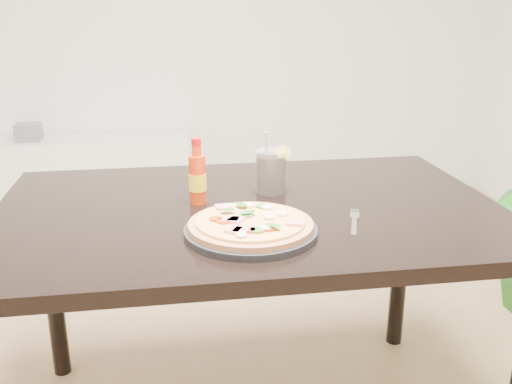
{
  "coord_description": "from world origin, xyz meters",
  "views": [
    {
      "loc": [
        -0.22,
        -1.49,
        1.29
      ],
      "look_at": [
        -0.01,
        -0.12,
        0.83
      ],
      "focal_mm": 40.0,
      "sensor_mm": 36.0,
      "label": 1
    }
  ],
  "objects": [
    {
      "name": "hot_sauce_bottle",
      "position": [
        -0.14,
        0.04,
        0.82
      ],
      "size": [
        0.06,
        0.06,
        0.19
      ],
      "rotation": [
        0.0,
        0.0,
        -0.39
      ],
      "color": "red",
      "rests_on": "dining_table"
    },
    {
      "name": "pizza",
      "position": [
        -0.03,
        -0.21,
        0.78
      ],
      "size": [
        0.31,
        0.31,
        0.03
      ],
      "color": "tan",
      "rests_on": "plate"
    },
    {
      "name": "plate",
      "position": [
        -0.03,
        -0.21,
        0.76
      ],
      "size": [
        0.33,
        0.33,
        0.02
      ],
      "primitive_type": "cylinder",
      "color": "black",
      "rests_on": "dining_table"
    },
    {
      "name": "fork",
      "position": [
        0.25,
        -0.17,
        0.75
      ],
      "size": [
        0.08,
        0.18,
        0.0
      ],
      "rotation": [
        0.0,
        0.0,
        -0.34
      ],
      "color": "silver",
      "rests_on": "dining_table"
    },
    {
      "name": "media_console",
      "position": [
        -0.8,
        2.07,
        0.25
      ],
      "size": [
        1.4,
        0.34,
        0.5
      ],
      "primitive_type": "cube",
      "color": "white",
      "rests_on": "ground"
    },
    {
      "name": "cd_stack",
      "position": [
        -1.05,
        2.05,
        0.55
      ],
      "size": [
        0.14,
        0.12,
        0.1
      ],
      "color": "slate",
      "rests_on": "media_console"
    },
    {
      "name": "dining_table",
      "position": [
        -0.01,
        -0.0,
        0.67
      ],
      "size": [
        1.4,
        0.9,
        0.75
      ],
      "color": "black",
      "rests_on": "ground"
    },
    {
      "name": "cola_cup",
      "position": [
        0.08,
        0.11,
        0.81
      ],
      "size": [
        0.1,
        0.1,
        0.19
      ],
      "rotation": [
        0.0,
        0.0,
        -0.31
      ],
      "color": "black",
      "rests_on": "dining_table"
    }
  ]
}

